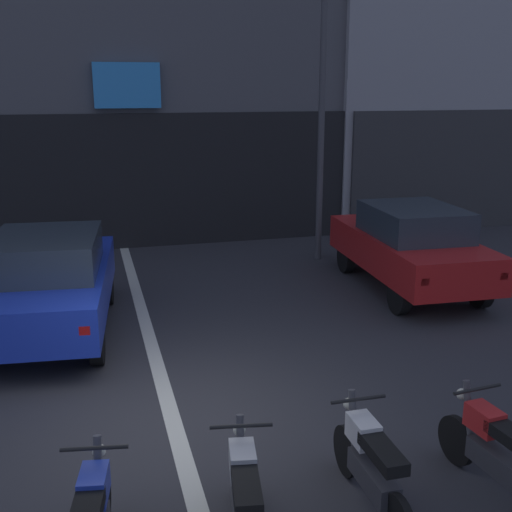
{
  "coord_description": "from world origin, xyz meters",
  "views": [
    {
      "loc": [
        -0.81,
        -6.65,
        3.82
      ],
      "look_at": [
        1.55,
        2.0,
        1.4
      ],
      "focal_mm": 44.34,
      "sensor_mm": 36.0,
      "label": 1
    }
  ],
  "objects_px": {
    "car_blue_crossing_near": "(49,281)",
    "motorcycle_red_row_right_mid": "(496,452)",
    "car_red_parked_kerbside": "(410,245)",
    "motorcycle_white_row_centre": "(371,465)",
    "street_lamp": "(323,57)",
    "motorcycle_silver_row_left_mid": "(244,499)"
  },
  "relations": [
    {
      "from": "car_blue_crossing_near",
      "to": "motorcycle_red_row_right_mid",
      "type": "xyz_separation_m",
      "value": [
        4.24,
        -5.38,
        -0.43
      ]
    },
    {
      "from": "car_red_parked_kerbside",
      "to": "motorcycle_white_row_centre",
      "type": "height_order",
      "value": "car_red_parked_kerbside"
    },
    {
      "from": "car_red_parked_kerbside",
      "to": "motorcycle_red_row_right_mid",
      "type": "height_order",
      "value": "car_red_parked_kerbside"
    },
    {
      "from": "car_red_parked_kerbside",
      "to": "street_lamp",
      "type": "relative_size",
      "value": 0.57
    },
    {
      "from": "car_red_parked_kerbside",
      "to": "motorcycle_white_row_centre",
      "type": "bearing_deg",
      "value": -121.22
    },
    {
      "from": "motorcycle_silver_row_left_mid",
      "to": "motorcycle_white_row_centre",
      "type": "distance_m",
      "value": 1.25
    },
    {
      "from": "motorcycle_white_row_centre",
      "to": "motorcycle_red_row_right_mid",
      "type": "xyz_separation_m",
      "value": [
        1.24,
        -0.11,
        0.0
      ]
    },
    {
      "from": "street_lamp",
      "to": "motorcycle_white_row_centre",
      "type": "distance_m",
      "value": 9.68
    },
    {
      "from": "street_lamp",
      "to": "motorcycle_red_row_right_mid",
      "type": "xyz_separation_m",
      "value": [
        -1.42,
        -8.53,
        -3.95
      ]
    },
    {
      "from": "car_blue_crossing_near",
      "to": "motorcycle_silver_row_left_mid",
      "type": "bearing_deg",
      "value": -72.13
    },
    {
      "from": "motorcycle_silver_row_left_mid",
      "to": "motorcycle_white_row_centre",
      "type": "height_order",
      "value": "same"
    },
    {
      "from": "motorcycle_silver_row_left_mid",
      "to": "motorcycle_red_row_right_mid",
      "type": "distance_m",
      "value": 2.49
    },
    {
      "from": "car_blue_crossing_near",
      "to": "motorcycle_white_row_centre",
      "type": "xyz_separation_m",
      "value": [
        3.0,
        -5.26,
        -0.43
      ]
    },
    {
      "from": "motorcycle_silver_row_left_mid",
      "to": "motorcycle_red_row_right_mid",
      "type": "relative_size",
      "value": 0.99
    },
    {
      "from": "motorcycle_silver_row_left_mid",
      "to": "motorcycle_white_row_centre",
      "type": "relative_size",
      "value": 0.99
    },
    {
      "from": "street_lamp",
      "to": "motorcycle_red_row_right_mid",
      "type": "relative_size",
      "value": 4.38
    },
    {
      "from": "car_red_parked_kerbside",
      "to": "motorcycle_white_row_centre",
      "type": "relative_size",
      "value": 2.5
    },
    {
      "from": "motorcycle_white_row_centre",
      "to": "motorcycle_red_row_right_mid",
      "type": "distance_m",
      "value": 1.25
    },
    {
      "from": "car_blue_crossing_near",
      "to": "street_lamp",
      "type": "distance_m",
      "value": 7.38
    },
    {
      "from": "car_red_parked_kerbside",
      "to": "motorcycle_white_row_centre",
      "type": "distance_m",
      "value": 6.89
    },
    {
      "from": "car_blue_crossing_near",
      "to": "motorcycle_silver_row_left_mid",
      "type": "relative_size",
      "value": 2.56
    },
    {
      "from": "street_lamp",
      "to": "motorcycle_white_row_centre",
      "type": "relative_size",
      "value": 4.37
    }
  ]
}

